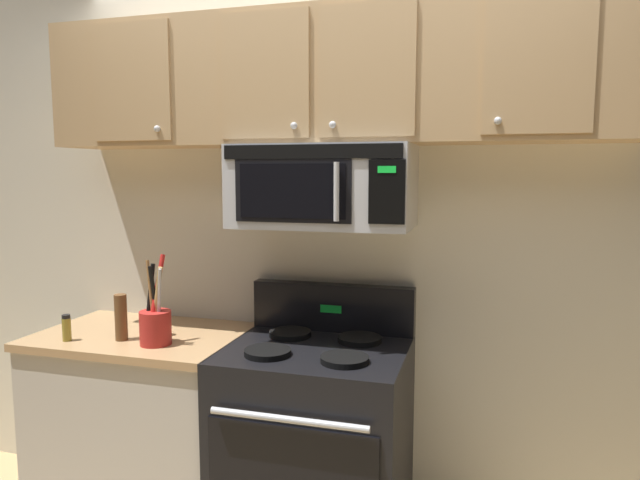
{
  "coord_description": "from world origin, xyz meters",
  "views": [
    {
      "loc": [
        0.66,
        -1.82,
        1.64
      ],
      "look_at": [
        0.0,
        0.49,
        1.35
      ],
      "focal_mm": 32.19,
      "sensor_mm": 36.0,
      "label": 1
    }
  ],
  "objects_px": {
    "pepper_mill": "(121,317)",
    "utensil_crock_red": "(155,322)",
    "salt_shaker": "(161,324)",
    "over_range_microwave": "(323,186)",
    "stove_range": "(316,445)",
    "spice_jar": "(67,328)"
  },
  "relations": [
    {
      "from": "over_range_microwave",
      "to": "spice_jar",
      "type": "height_order",
      "value": "over_range_microwave"
    },
    {
      "from": "spice_jar",
      "to": "over_range_microwave",
      "type": "bearing_deg",
      "value": 16.48
    },
    {
      "from": "over_range_microwave",
      "to": "pepper_mill",
      "type": "xyz_separation_m",
      "value": [
        -0.85,
        -0.24,
        -0.57
      ]
    },
    {
      "from": "stove_range",
      "to": "spice_jar",
      "type": "bearing_deg",
      "value": -169.37
    },
    {
      "from": "utensil_crock_red",
      "to": "pepper_mill",
      "type": "distance_m",
      "value": 0.18
    },
    {
      "from": "over_range_microwave",
      "to": "utensil_crock_red",
      "type": "relative_size",
      "value": 1.97
    },
    {
      "from": "pepper_mill",
      "to": "spice_jar",
      "type": "distance_m",
      "value": 0.24
    },
    {
      "from": "salt_shaker",
      "to": "stove_range",
      "type": "bearing_deg",
      "value": 1.16
    },
    {
      "from": "salt_shaker",
      "to": "over_range_microwave",
      "type": "bearing_deg",
      "value": 10.28
    },
    {
      "from": "utensil_crock_red",
      "to": "salt_shaker",
      "type": "xyz_separation_m",
      "value": [
        -0.05,
        0.12,
        -0.04
      ]
    },
    {
      "from": "pepper_mill",
      "to": "utensil_crock_red",
      "type": "bearing_deg",
      "value": -4.28
    },
    {
      "from": "stove_range",
      "to": "salt_shaker",
      "type": "bearing_deg",
      "value": -178.84
    },
    {
      "from": "stove_range",
      "to": "salt_shaker",
      "type": "relative_size",
      "value": 10.04
    },
    {
      "from": "utensil_crock_red",
      "to": "pepper_mill",
      "type": "height_order",
      "value": "utensil_crock_red"
    },
    {
      "from": "utensil_crock_red",
      "to": "spice_jar",
      "type": "xyz_separation_m",
      "value": [
        -0.4,
        -0.06,
        -0.04
      ]
    },
    {
      "from": "utensil_crock_red",
      "to": "pepper_mill",
      "type": "bearing_deg",
      "value": 175.72
    },
    {
      "from": "over_range_microwave",
      "to": "salt_shaker",
      "type": "xyz_separation_m",
      "value": [
        -0.72,
        -0.13,
        -0.62
      ]
    },
    {
      "from": "spice_jar",
      "to": "utensil_crock_red",
      "type": "bearing_deg",
      "value": 8.86
    },
    {
      "from": "utensil_crock_red",
      "to": "spice_jar",
      "type": "distance_m",
      "value": 0.41
    },
    {
      "from": "salt_shaker",
      "to": "pepper_mill",
      "type": "height_order",
      "value": "pepper_mill"
    },
    {
      "from": "over_range_microwave",
      "to": "spice_jar",
      "type": "relative_size",
      "value": 6.5
    },
    {
      "from": "utensil_crock_red",
      "to": "salt_shaker",
      "type": "height_order",
      "value": "utensil_crock_red"
    }
  ]
}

